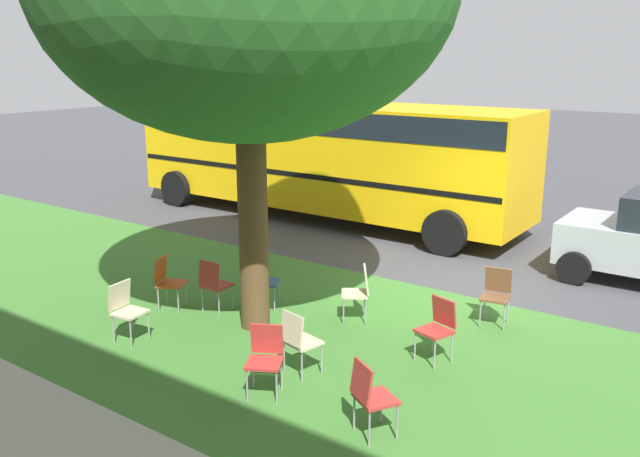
% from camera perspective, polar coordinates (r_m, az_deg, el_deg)
% --- Properties ---
extents(ground, '(80.00, 80.00, 0.00)m').
position_cam_1_polar(ground, '(12.17, 11.03, -5.04)').
color(ground, '#424247').
extents(grass_verge, '(48.00, 6.00, 0.01)m').
position_cam_1_polar(grass_verge, '(9.55, 2.85, -10.46)').
color(grass_verge, '#3D752D').
rests_on(grass_verge, ground).
extents(chair_0, '(0.58, 0.58, 0.88)m').
position_cam_1_polar(chair_0, '(10.42, 3.38, -5.19)').
color(chair_0, beige).
rests_on(chair_0, ground).
extents(chair_1, '(0.52, 0.52, 0.88)m').
position_cam_1_polar(chair_1, '(9.23, 10.08, -8.10)').
color(chair_1, '#B7332D').
rests_on(chair_1, ground).
extents(chair_2, '(0.56, 0.57, 0.88)m').
position_cam_1_polar(chair_2, '(8.28, -4.70, -10.69)').
color(chair_2, '#B7332D').
rests_on(chair_2, ground).
extents(chair_3, '(0.49, 0.49, 0.88)m').
position_cam_1_polar(chair_3, '(10.64, 14.86, -5.25)').
color(chair_3, brown).
rests_on(chair_3, ground).
extents(chair_4, '(0.50, 0.50, 0.88)m').
position_cam_1_polar(chair_4, '(8.69, -1.87, -9.36)').
color(chair_4, beige).
rests_on(chair_4, ground).
extents(chair_5, '(0.57, 0.57, 0.88)m').
position_cam_1_polar(chair_5, '(7.42, 4.31, -13.89)').
color(chair_5, '#B7332D').
rests_on(chair_5, ground).
extents(chair_6, '(0.56, 0.55, 0.88)m').
position_cam_1_polar(chair_6, '(11.13, -12.94, -4.23)').
color(chair_6, '#C64C1E').
rests_on(chair_6, ground).
extents(chair_7, '(0.43, 0.43, 0.88)m').
position_cam_1_polar(chair_7, '(10.85, -9.08, -4.53)').
color(chair_7, '#B7332D').
rests_on(chair_7, ground).
extents(chair_8, '(0.47, 0.46, 0.88)m').
position_cam_1_polar(chair_8, '(10.09, -16.30, -6.45)').
color(chair_8, beige).
rests_on(chair_8, ground).
extents(chair_9, '(0.56, 0.56, 0.88)m').
position_cam_1_polar(chair_9, '(10.95, -5.02, -4.20)').
color(chair_9, '#335184').
rests_on(chair_9, ground).
extents(school_bus, '(10.40, 2.80, 2.88)m').
position_cam_1_polar(school_bus, '(16.78, 0.20, 6.88)').
color(school_bus, yellow).
rests_on(school_bus, ground).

